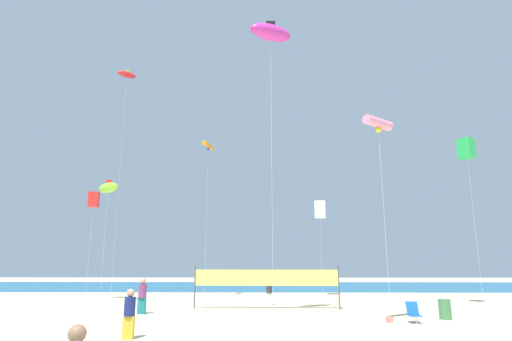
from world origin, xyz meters
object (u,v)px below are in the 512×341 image
folding_beach_chair (414,312)px  kite_pink_tube (378,124)px  beach_handbag (389,320)px  trash_barrel (445,309)px  kite_white_box (320,210)px  beachgoer_charcoal_shirt (269,291)px  kite_green_box (466,149)px  kite_red_inflatable (127,75)px  kite_lime_inflatable (108,188)px  volleyball_net (266,279)px  kite_orange_tube (208,146)px  beachgoer_plum_shirt (142,295)px  beachgoer_navy_shirt (129,312)px  kite_red_box (94,200)px  kite_magenta_inflatable (271,33)px

folding_beach_chair → kite_pink_tube: size_ratio=0.10×
beach_handbag → trash_barrel: bearing=20.3°
trash_barrel → kite_white_box: 14.94m
beachgoer_charcoal_shirt → kite_green_box: bearing=-155.0°
kite_green_box → kite_red_inflatable: 28.18m
kite_lime_inflatable → folding_beach_chair: bearing=-26.7°
beachgoer_charcoal_shirt → trash_barrel: (8.11, -6.53, -0.41)m
beachgoer_charcoal_shirt → volleyball_net: bearing=115.6°
kite_green_box → kite_white_box: size_ratio=1.39×
kite_lime_inflatable → volleyball_net: bearing=-16.3°
trash_barrel → kite_orange_tube: bearing=138.9°
beachgoer_plum_shirt → kite_red_inflatable: size_ratio=0.09×
beachgoer_plum_shirt → kite_lime_inflatable: (-4.37, 5.67, 6.65)m
beachgoer_plum_shirt → kite_pink_tube: (11.51, -4.25, 7.79)m
beachgoer_navy_shirt → trash_barrel: bearing=-179.0°
beach_handbag → kite_red_inflatable: (-17.77, 14.94, 18.92)m
beachgoer_charcoal_shirt → kite_lime_inflatable: 12.95m
kite_white_box → kite_red_box: (-16.84, -3.87, 0.28)m
trash_barrel → volleyball_net: size_ratio=0.11×
beach_handbag → kite_green_box: 13.61m
kite_red_box → kite_lime_inflatable: kite_lime_inflatable is taller
beach_handbag → kite_pink_tube: kite_pink_tube is taller
kite_red_box → kite_red_inflatable: bearing=89.3°
beachgoer_charcoal_shirt → kite_red_box: (-12.63, 2.58, 6.17)m
beachgoer_navy_shirt → folding_beach_chair: beachgoer_navy_shirt is taller
kite_red_box → beachgoer_navy_shirt: bearing=-62.3°
beachgoer_charcoal_shirt → kite_red_box: size_ratio=0.21×
beach_handbag → kite_magenta_inflatable: (-5.12, 0.56, 14.40)m
kite_white_box → kite_orange_tube: bearing=-168.7°
trash_barrel → kite_magenta_inflatable: bearing=-176.3°
beachgoer_plum_shirt → volleyball_net: 6.95m
beach_handbag → kite_red_inflatable: kite_red_inflatable is taller
beachgoer_charcoal_shirt → beach_handbag: (5.19, -7.61, -0.74)m
beachgoer_charcoal_shirt → volleyball_net: volleyball_net is taller
trash_barrel → beachgoer_plum_shirt: bearing=173.0°
trash_barrel → kite_green_box: 11.49m
kite_pink_tube → kite_magenta_inflatable: bearing=158.1°
kite_green_box → kite_red_inflatable: (-25.14, 8.62, 9.38)m
beach_handbag → kite_white_box: bearing=94.0°
kite_red_inflatable → kite_lime_inflatable: kite_red_inflatable is taller
beachgoer_plum_shirt → volleyball_net: (6.44, 2.51, 0.68)m
beachgoer_navy_shirt → folding_beach_chair: bearing=179.1°
volleyball_net → kite_white_box: bearing=63.0°
kite_orange_tube → beachgoer_navy_shirt: bearing=-91.2°
volleyball_net → beach_handbag: (5.39, -5.39, -1.52)m
kite_red_inflatable → kite_white_box: bearing=-3.0°
kite_magenta_inflatable → kite_red_box: bearing=142.9°
kite_white_box → volleyball_net: bearing=-117.0°
beach_handbag → kite_red_box: kite_red_box is taller
kite_orange_tube → kite_lime_inflatable: 8.34m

